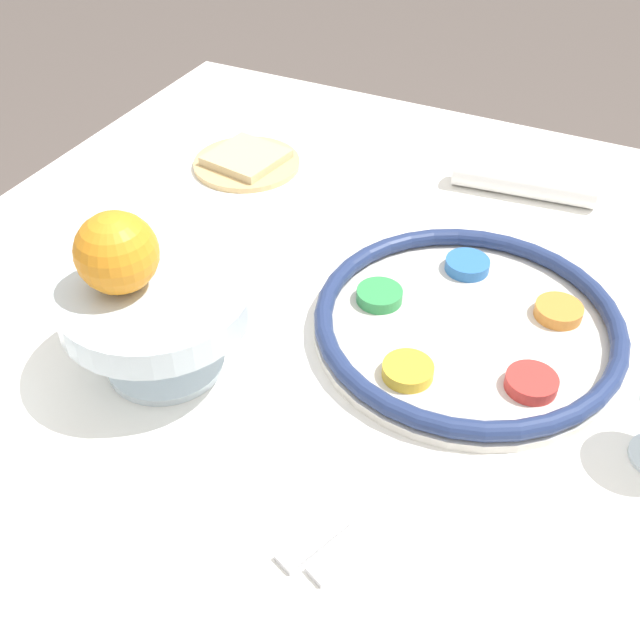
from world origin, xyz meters
name	(u,v)px	position (x,y,z in m)	size (l,w,h in m)	color
ground_plane	(356,638)	(0.00, 0.00, 0.00)	(8.00, 8.00, 0.00)	#564C47
dining_table	(364,515)	(0.00, 0.00, 0.37)	(1.13, 1.08, 0.74)	white
seder_plate	(468,323)	(-0.10, -0.02, 0.76)	(0.33, 0.33, 0.03)	silver
fruit_stand	(157,308)	(0.17, 0.16, 0.82)	(0.19, 0.19, 0.10)	silver
orange_fruit	(117,253)	(0.20, 0.17, 0.88)	(0.08, 0.08, 0.08)	orange
bread_plate	(247,161)	(0.30, -0.23, 0.75)	(0.15, 0.15, 0.02)	tan
napkin_roll	(524,182)	(-0.08, -0.33, 0.76)	(0.20, 0.06, 0.04)	white
fork_left	(386,522)	(-0.11, 0.24, 0.74)	(0.08, 0.16, 0.01)	silver
fork_right	(354,508)	(-0.08, 0.24, 0.74)	(0.08, 0.16, 0.01)	silver
spoon	(531,180)	(-0.08, -0.37, 0.74)	(0.15, 0.05, 0.01)	silver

